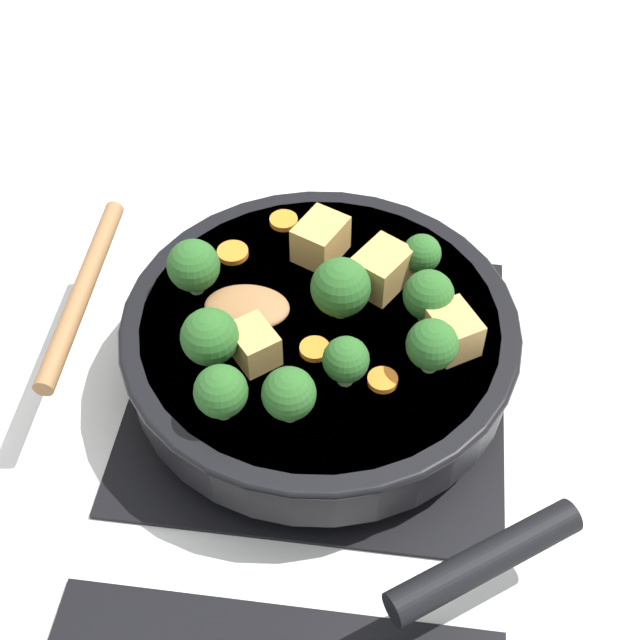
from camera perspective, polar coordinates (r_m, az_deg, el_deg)
The scene contains 21 objects.
ground_plane at distance 0.76m, azimuth -0.00°, elevation -3.78°, with size 2.40×2.40×0.00m, color silver.
front_burner_grate at distance 0.75m, azimuth -0.00°, elevation -3.22°, with size 0.31×0.31×0.03m.
skillet_pan at distance 0.72m, azimuth 0.08°, elevation -1.24°, with size 0.36×0.40×0.05m.
wooden_spoon at distance 0.72m, azimuth -10.30°, elevation 1.24°, with size 0.18×0.20×0.02m.
tofu_cube_center_large at distance 0.72m, azimuth 3.97°, elevation 3.25°, with size 0.04×0.03×0.03m, color tan.
tofu_cube_near_handle at distance 0.67m, azimuth -4.26°, elevation -1.58°, with size 0.04×0.03×0.03m, color tan.
tofu_cube_east_chunk at distance 0.68m, azimuth 8.50°, elevation -0.71°, with size 0.04×0.03×0.03m, color tan.
tofu_cube_west_chunk at distance 0.74m, azimuth 0.04°, elevation 5.19°, with size 0.04×0.03×0.03m, color tan.
broccoli_floret_near_spoon at distance 0.73m, azimuth 6.52°, elevation 4.20°, with size 0.03×0.03×0.04m.
broccoli_floret_center_top at distance 0.66m, azimuth 7.18°, elevation -1.60°, with size 0.04×0.04×0.05m.
broccoli_floret_east_rim at distance 0.66m, azimuth -7.07°, elevation -1.10°, with size 0.04×0.04×0.05m.
broccoli_floret_west_rim at distance 0.69m, azimuth 1.34°, elevation 2.08°, with size 0.05×0.05×0.05m.
broccoli_floret_north_edge at distance 0.65m, azimuth 1.67°, elevation -2.59°, with size 0.03×0.03×0.04m.
broccoli_floret_south_cluster at distance 0.69m, azimuth 6.96°, elevation 1.56°, with size 0.04×0.04×0.05m.
broccoli_floret_mid_floret at distance 0.63m, azimuth -6.36°, elevation -4.59°, with size 0.04×0.04×0.05m.
broccoli_floret_small_inner at distance 0.63m, azimuth -2.00°, elevation -4.77°, with size 0.04×0.04×0.05m.
broccoli_floret_tall_stem at distance 0.71m, azimuth -8.10°, elevation 3.44°, with size 0.04×0.04×0.05m.
carrot_slice_orange_thin at distance 0.76m, azimuth -5.61°, elevation 4.31°, with size 0.03×0.03×0.01m, color orange.
carrot_slice_near_center at distance 0.78m, azimuth -2.34°, elevation 6.37°, with size 0.02×0.02×0.01m, color orange.
carrot_slice_edge_slice at distance 0.68m, azimuth -0.30°, elevation -1.88°, with size 0.02×0.02×0.01m, color orange.
carrot_slice_under_broccoli at distance 0.66m, azimuth 4.03°, elevation -3.86°, with size 0.02×0.02×0.01m, color orange.
Camera 1 is at (-0.06, 0.46, 0.60)m, focal length 50.00 mm.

